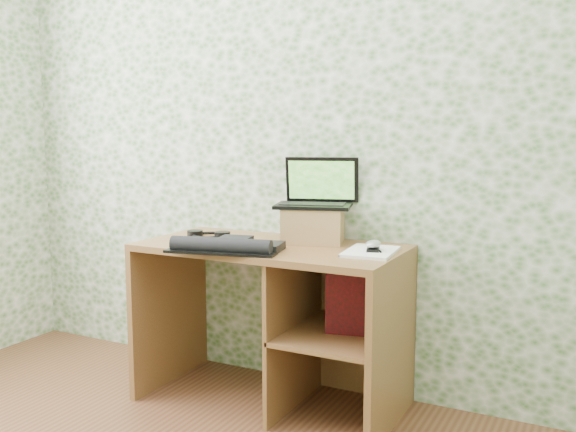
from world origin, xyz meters
The scene contains 10 objects.
wall_back centered at (0.00, 1.75, 1.30)m, with size 3.50×3.50×0.00m, color silver.
desk centered at (0.08, 1.47, 0.48)m, with size 1.20×0.60×0.75m.
riser centered at (0.15, 1.58, 0.83)m, with size 0.27×0.23×0.16m, color #9B6945.
laptop centered at (0.15, 1.62, 0.97)m, with size 0.40×0.33×0.23m.
keyboard centered at (-0.09, 1.22, 0.77)m, with size 0.49×0.34×0.07m.
headphones centered at (-0.38, 1.49, 0.76)m, with size 0.22×0.19×0.03m.
notepad centered at (0.48, 1.45, 0.76)m, with size 0.20×0.29×0.01m, color white.
mouse centered at (0.49, 1.45, 0.78)m, with size 0.06×0.10×0.03m, color silver.
pen centered at (0.50, 1.48, 0.77)m, with size 0.01×0.01×0.14m, color black.
red_box centered at (0.40, 1.44, 0.52)m, with size 0.22×0.07×0.27m, color maroon.
Camera 1 is at (1.39, -1.09, 1.27)m, focal length 40.00 mm.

